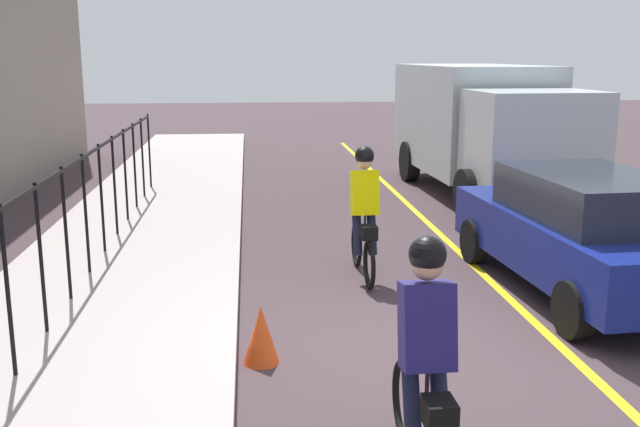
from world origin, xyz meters
TOP-DOWN VIEW (x-y plane):
  - ground_plane at (0.00, 0.00)m, footprint 80.00×80.00m
  - lane_line_centre at (0.00, -1.60)m, footprint 36.00×0.12m
  - sidewalk at (0.00, 3.40)m, footprint 40.00×3.20m
  - iron_fence at (1.00, 3.80)m, footprint 16.26×0.04m
  - cyclist_lead at (2.45, 0.10)m, footprint 1.71×0.36m
  - cyclist_follow at (-2.44, 0.44)m, footprint 1.71×0.36m
  - patrol_sedan at (1.58, -2.59)m, footprint 4.50×2.13m
  - box_truck_background at (8.37, -3.42)m, footprint 6.79×2.72m
  - traffic_cone_near at (-0.23, 1.55)m, footprint 0.36×0.36m

SIDE VIEW (x-z plane):
  - ground_plane at x=0.00m, z-range 0.00..0.00m
  - lane_line_centre at x=0.00m, z-range 0.00..0.01m
  - sidewalk at x=0.00m, z-range 0.00..0.15m
  - traffic_cone_near at x=-0.23m, z-range 0.00..0.60m
  - patrol_sedan at x=1.58m, z-range 0.03..1.61m
  - cyclist_lead at x=2.45m, z-range 0.00..1.82m
  - cyclist_follow at x=-2.44m, z-range 0.00..1.82m
  - iron_fence at x=1.00m, z-range 0.44..2.04m
  - box_truck_background at x=8.37m, z-range 0.16..2.94m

